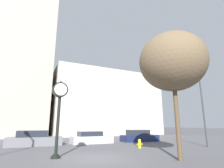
# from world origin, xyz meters

# --- Properties ---
(ground_plane) EXTENTS (200.00, 200.00, 0.00)m
(ground_plane) POSITION_xyz_m (0.00, 0.00, 0.00)
(ground_plane) COLOR #515156
(building_tall_tower) EXTENTS (15.35, 12.00, 33.53)m
(building_tall_tower) POSITION_xyz_m (-8.52, 24.00, 16.76)
(building_tall_tower) COLOR #ADA393
(building_tall_tower) RESTS_ON ground_plane
(building_storefront_row) EXTENTS (20.90, 12.00, 12.09)m
(building_storefront_row) POSITION_xyz_m (10.36, 24.00, 6.05)
(building_storefront_row) COLOR beige
(building_storefront_row) RESTS_ON ground_plane
(street_clock) EXTENTS (0.91, 0.54, 4.54)m
(street_clock) POSITION_xyz_m (-2.04, 0.95, 3.18)
(street_clock) COLOR black
(street_clock) RESTS_ON ground_plane
(car_grey) EXTENTS (4.79, 2.08, 1.36)m
(car_grey) POSITION_xyz_m (-3.01, 8.14, 0.57)
(car_grey) COLOR slate
(car_grey) RESTS_ON ground_plane
(car_silver) EXTENTS (4.20, 1.93, 1.21)m
(car_silver) POSITION_xyz_m (2.43, 8.04, 0.51)
(car_silver) COLOR #BCBCC1
(car_silver) RESTS_ON ground_plane
(car_navy) EXTENTS (4.37, 1.88, 1.31)m
(car_navy) POSITION_xyz_m (8.25, 7.89, 0.54)
(car_navy) COLOR #19234C
(car_navy) RESTS_ON ground_plane
(fire_hydrant_near) EXTENTS (0.56, 0.24, 0.72)m
(fire_hydrant_near) POSITION_xyz_m (4.81, 2.67, 0.37)
(fire_hydrant_near) COLOR yellow
(fire_hydrant_near) RESTS_ON ground_plane
(street_lamp_right) EXTENTS (0.36, 1.57, 5.99)m
(street_lamp_right) POSITION_xyz_m (10.61, 1.29, 4.02)
(street_lamp_right) COLOR #38383D
(street_lamp_right) RESTS_ON ground_plane
(bare_tree) EXTENTS (3.92, 3.92, 7.29)m
(bare_tree) POSITION_xyz_m (3.82, -2.62, 5.51)
(bare_tree) COLOR brown
(bare_tree) RESTS_ON ground_plane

